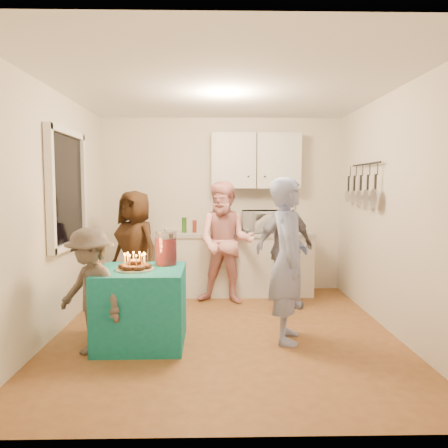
{
  "coord_description": "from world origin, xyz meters",
  "views": [
    {
      "loc": [
        -0.1,
        -4.63,
        1.59
      ],
      "look_at": [
        0.0,
        0.35,
        1.15
      ],
      "focal_mm": 35.0,
      "sensor_mm": 36.0,
      "label": 1
    }
  ],
  "objects_px": {
    "counter": "(236,265)",
    "woman_back_center": "(226,242)",
    "party_table": "(141,306)",
    "man_birthday": "(288,260)",
    "microwave": "(262,221)",
    "woman_back_left": "(135,249)",
    "woman_back_right": "(285,248)",
    "punch_jar": "(166,249)",
    "child_near_left": "(90,292)"
  },
  "relations": [
    {
      "from": "counter",
      "to": "woman_back_center",
      "type": "bearing_deg",
      "value": -107.87
    },
    {
      "from": "party_table",
      "to": "man_birthday",
      "type": "height_order",
      "value": "man_birthday"
    },
    {
      "from": "microwave",
      "to": "woman_back_left",
      "type": "relative_size",
      "value": 0.38
    },
    {
      "from": "party_table",
      "to": "woman_back_center",
      "type": "height_order",
      "value": "woman_back_center"
    },
    {
      "from": "woman_back_right",
      "to": "woman_back_left",
      "type": "bearing_deg",
      "value": 141.0
    },
    {
      "from": "woman_back_left",
      "to": "party_table",
      "type": "bearing_deg",
      "value": -40.38
    },
    {
      "from": "man_birthday",
      "to": "woman_back_center",
      "type": "bearing_deg",
      "value": 29.77
    },
    {
      "from": "microwave",
      "to": "woman_back_right",
      "type": "xyz_separation_m",
      "value": [
        0.22,
        -0.78,
        -0.28
      ]
    },
    {
      "from": "punch_jar",
      "to": "man_birthday",
      "type": "bearing_deg",
      "value": -7.38
    },
    {
      "from": "microwave",
      "to": "man_birthday",
      "type": "height_order",
      "value": "man_birthday"
    },
    {
      "from": "party_table",
      "to": "woman_back_center",
      "type": "bearing_deg",
      "value": 59.98
    },
    {
      "from": "man_birthday",
      "to": "woman_back_left",
      "type": "bearing_deg",
      "value": 60.52
    },
    {
      "from": "counter",
      "to": "punch_jar",
      "type": "xyz_separation_m",
      "value": [
        -0.82,
        -1.8,
        0.5
      ]
    },
    {
      "from": "microwave",
      "to": "woman_back_left",
      "type": "distance_m",
      "value": 1.87
    },
    {
      "from": "counter",
      "to": "child_near_left",
      "type": "bearing_deg",
      "value": -122.35
    },
    {
      "from": "counter",
      "to": "woman_back_right",
      "type": "xyz_separation_m",
      "value": [
        0.6,
        -0.78,
        0.36
      ]
    },
    {
      "from": "counter",
      "to": "child_near_left",
      "type": "distance_m",
      "value": 2.74
    },
    {
      "from": "microwave",
      "to": "man_birthday",
      "type": "bearing_deg",
      "value": -87.64
    },
    {
      "from": "punch_jar",
      "to": "woman_back_right",
      "type": "relative_size",
      "value": 0.21
    },
    {
      "from": "punch_jar",
      "to": "man_birthday",
      "type": "relative_size",
      "value": 0.2
    },
    {
      "from": "woman_back_right",
      "to": "child_near_left",
      "type": "relative_size",
      "value": 1.32
    },
    {
      "from": "woman_back_left",
      "to": "woman_back_center",
      "type": "bearing_deg",
      "value": 42.61
    },
    {
      "from": "woman_back_center",
      "to": "counter",
      "type": "bearing_deg",
      "value": 84.6
    },
    {
      "from": "punch_jar",
      "to": "woman_back_center",
      "type": "xyz_separation_m",
      "value": [
        0.66,
        1.31,
        -0.1
      ]
    },
    {
      "from": "woman_back_left",
      "to": "punch_jar",
      "type": "bearing_deg",
      "value": -28.49
    },
    {
      "from": "party_table",
      "to": "punch_jar",
      "type": "relative_size",
      "value": 2.5
    },
    {
      "from": "man_birthday",
      "to": "counter",
      "type": "bearing_deg",
      "value": 20.18
    },
    {
      "from": "woman_back_right",
      "to": "child_near_left",
      "type": "distance_m",
      "value": 2.58
    },
    {
      "from": "woman_back_right",
      "to": "punch_jar",
      "type": "bearing_deg",
      "value": -178.26
    },
    {
      "from": "microwave",
      "to": "punch_jar",
      "type": "distance_m",
      "value": 2.17
    },
    {
      "from": "party_table",
      "to": "woman_back_left",
      "type": "bearing_deg",
      "value": 102.48
    },
    {
      "from": "woman_back_center",
      "to": "woman_back_right",
      "type": "distance_m",
      "value": 0.82
    },
    {
      "from": "man_birthday",
      "to": "woman_back_center",
      "type": "xyz_separation_m",
      "value": [
        -0.6,
        1.47,
        -0.01
      ]
    },
    {
      "from": "microwave",
      "to": "party_table",
      "type": "bearing_deg",
      "value": -124.5
    },
    {
      "from": "punch_jar",
      "to": "child_near_left",
      "type": "height_order",
      "value": "child_near_left"
    },
    {
      "from": "party_table",
      "to": "woman_back_right",
      "type": "relative_size",
      "value": 0.54
    },
    {
      "from": "microwave",
      "to": "party_table",
      "type": "height_order",
      "value": "microwave"
    },
    {
      "from": "party_table",
      "to": "woman_back_left",
      "type": "height_order",
      "value": "woman_back_left"
    },
    {
      "from": "counter",
      "to": "woman_back_center",
      "type": "xyz_separation_m",
      "value": [
        -0.16,
        -0.5,
        0.4
      ]
    },
    {
      "from": "punch_jar",
      "to": "party_table",
      "type": "bearing_deg",
      "value": -135.92
    },
    {
      "from": "counter",
      "to": "woman_back_left",
      "type": "height_order",
      "value": "woman_back_left"
    },
    {
      "from": "punch_jar",
      "to": "woman_back_center",
      "type": "bearing_deg",
      "value": 63.38
    },
    {
      "from": "man_birthday",
      "to": "woman_back_right",
      "type": "xyz_separation_m",
      "value": [
        0.16,
        1.19,
        -0.04
      ]
    },
    {
      "from": "punch_jar",
      "to": "child_near_left",
      "type": "distance_m",
      "value": 0.89
    },
    {
      "from": "microwave",
      "to": "punch_jar",
      "type": "xyz_separation_m",
      "value": [
        -1.2,
        -1.8,
        -0.14
      ]
    },
    {
      "from": "woman_back_left",
      "to": "woman_back_center",
      "type": "xyz_separation_m",
      "value": [
        1.2,
        0.11,
        0.06
      ]
    },
    {
      "from": "child_near_left",
      "to": "microwave",
      "type": "bearing_deg",
      "value": 86.28
    },
    {
      "from": "counter",
      "to": "man_birthday",
      "type": "bearing_deg",
      "value": -77.38
    },
    {
      "from": "woman_back_right",
      "to": "counter",
      "type": "bearing_deg",
      "value": 93.66
    },
    {
      "from": "punch_jar",
      "to": "woman_back_right",
      "type": "bearing_deg",
      "value": 35.77
    }
  ]
}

